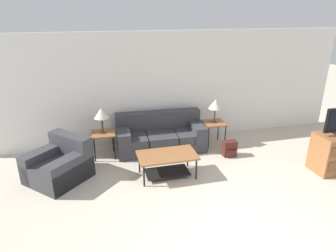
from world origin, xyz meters
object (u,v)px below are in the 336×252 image
table_lamp_left (101,114)px  table_lamp_right (215,105)px  armchair (60,165)px  backpack (230,149)px  coffee_table (167,160)px  side_table_left (103,135)px  couch (160,136)px  side_table_right (214,125)px

table_lamp_left → table_lamp_right: (2.56, 0.00, 0.00)m
armchair → table_lamp_right: (3.43, 0.74, 0.71)m
table_lamp_left → backpack: size_ratio=1.58×
coffee_table → table_lamp_right: table_lamp_right is taller
side_table_left → table_lamp_left: (-0.00, 0.00, 0.50)m
side_table_left → table_lamp_left: size_ratio=1.01×
coffee_table → side_table_left: bearing=134.6°
side_table_left → couch: bearing=4.1°
armchair → side_table_left: size_ratio=2.42×
backpack → couch: bearing=151.5°
side_table_left → backpack: size_ratio=1.59×
coffee_table → table_lamp_left: bearing=134.6°
coffee_table → backpack: bearing=17.4°
side_table_right → table_lamp_right: bearing=76.0°
couch → backpack: bearing=-28.5°
armchair → coffee_table: 2.04m
armchair → side_table_right: (3.43, 0.74, 0.22)m
backpack → table_lamp_left: bearing=166.1°
couch → side_table_right: size_ratio=3.57×
armchair → coffee_table: (2.00, -0.41, 0.06)m
armchair → side_table_left: (0.87, 0.74, 0.22)m
table_lamp_right → side_table_left: bearing=-180.0°
side_table_left → table_lamp_right: bearing=0.0°
side_table_right → backpack: (0.11, -0.66, -0.33)m
side_table_left → table_lamp_right: size_ratio=1.01×
coffee_table → side_table_right: size_ratio=2.00×
couch → table_lamp_right: 1.46m
side_table_left → table_lamp_left: table_lamp_left is taller
couch → coffee_table: couch is taller
table_lamp_right → couch: bearing=175.8°
table_lamp_left → backpack: table_lamp_left is taller
armchair → side_table_right: bearing=12.1°
coffee_table → backpack: (1.54, 0.48, -0.17)m
armchair → table_lamp_right: size_ratio=2.44×
side_table_left → side_table_right: (2.56, 0.00, 0.00)m
table_lamp_right → armchair: bearing=-167.9°
side_table_right → table_lamp_right: size_ratio=1.01×
coffee_table → side_table_left: side_table_left is taller
side_table_left → table_lamp_left: bearing=116.6°
side_table_left → armchair: bearing=-139.7°
couch → side_table_left: couch is taller
side_table_right → coffee_table: bearing=-141.3°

